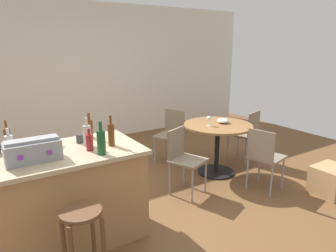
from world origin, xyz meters
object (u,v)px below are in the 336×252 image
Objects in this scene: wooden_stool at (82,233)px; dining_table at (217,136)px; bottle_6 at (9,145)px; wine_glass at (209,119)px; cup_2 at (36,143)px; bottle_1 at (87,135)px; folding_chair_far at (264,155)px; kitchen_island at (68,196)px; bottle_4 at (90,142)px; bottle_3 at (111,134)px; bottle_5 at (89,128)px; folding_chair_left at (247,132)px; folding_chair_right at (171,132)px; toolbox at (33,150)px; bottle_0 at (8,139)px; cardboard_box at (331,180)px; serving_bowl at (223,121)px; cup_1 at (80,138)px; folding_chair_near at (183,156)px; bottle_2 at (101,142)px; cup_0 at (54,143)px.

dining_table is (2.40, 1.16, 0.10)m from wooden_stool.
bottle_6 is 2.61m from wine_glass.
wine_glass is at bearing 5.17° from cup_2.
bottle_1 reaches higher than bottle_6.
folding_chair_far is 3.01× the size of bottle_1.
dining_table is at bearing 10.85° from kitchen_island.
folding_chair_far is 0.92m from wine_glass.
bottle_6 is at bearing 157.04° from bottle_4.
bottle_3 is 0.39m from bottle_5.
folding_chair_far is at bearing 8.44° from wooden_stool.
kitchen_island reaches higher than folding_chair_left.
wooden_stool is 5.51× the size of cup_2.
toolbox is (-2.29, -1.34, 0.52)m from folding_chair_right.
bottle_3 is 0.73m from cup_2.
bottle_0 is 3.86m from cardboard_box.
cardboard_box is (0.98, -1.33, -0.69)m from wine_glass.
folding_chair_right is at bearing 118.73° from serving_bowl.
bottle_0 is at bearing 167.24° from folding_chair_far.
cup_1 reaches higher than cardboard_box.
bottle_6 reaches higher than folding_chair_near.
wooden_stool is 2.23× the size of bottle_3.
bottle_2 is at bearing -47.83° from cup_2.
cup_0 reaches higher than folding_chair_far.
cardboard_box is at bearing -61.99° from serving_bowl.
folding_chair_near is 2.04m from bottle_0.
wine_glass reaches higher than dining_table.
folding_chair_right reaches higher than serving_bowl.
bottle_6 is at bearing 170.13° from folding_chair_far.
folding_chair_left is 2.99m from bottle_2.
folding_chair_far is at bearing -1.65° from bottle_2.
kitchen_island is 12.52× the size of cup_1.
folding_chair_right is 2.93× the size of bottle_0.
folding_chair_far is at bearing -74.71° from folding_chair_right.
bottle_3 is at bearing -11.34° from kitchen_island.
bottle_0 is 1.07× the size of bottle_5.
dining_table reaches higher than wooden_stool.
bottle_2 is at bearing -71.21° from bottle_4.
bottle_5 reaches higher than folding_chair_near.
folding_chair_right is at bearing 40.04° from bottle_3.
wooden_stool is (-0.08, -0.71, 0.02)m from kitchen_island.
folding_chair_right reaches higher than folding_chair_left.
folding_chair_far is at bearing -4.72° from toolbox.
kitchen_island is 3.17× the size of toolbox.
bottle_6 is at bearing -173.49° from wine_glass.
bottle_5 is 2.40× the size of cup_1.
cup_1 is (0.64, -0.14, -0.07)m from bottle_0.
bottle_6 is at bearing -156.41° from folding_chair_right.
folding_chair_near is 0.77m from wine_glass.
cup_0 is (-0.28, 0.14, -0.07)m from bottle_1.
bottle_3 is 1.81m from wine_glass.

